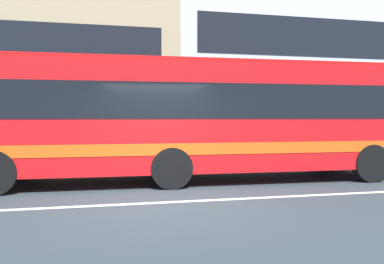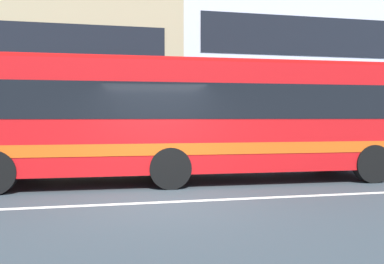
{
  "view_description": "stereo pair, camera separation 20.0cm",
  "coord_description": "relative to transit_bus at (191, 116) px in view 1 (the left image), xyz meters",
  "views": [
    {
      "loc": [
        -1.07,
        -7.5,
        1.72
      ],
      "look_at": [
        1.2,
        2.89,
        1.3
      ],
      "focal_mm": 35.43,
      "sensor_mm": 36.0,
      "label": 1
    },
    {
      "loc": [
        -0.87,
        -7.54,
        1.72
      ],
      "look_at": [
        1.2,
        2.89,
        1.3
      ],
      "focal_mm": 35.43,
      "sensor_mm": 36.0,
      "label": 2
    }
  ],
  "objects": [
    {
      "name": "transit_bus",
      "position": [
        0.0,
        0.0,
        0.0
      ],
      "size": [
        11.34,
        2.94,
        3.18
      ],
      "color": "red",
      "rests_on": "ground_plane"
    },
    {
      "name": "apartment_block_right",
      "position": [
        12.31,
        13.76,
        3.52
      ],
      "size": [
        21.81,
        9.49,
        10.55
      ],
      "color": "silver",
      "rests_on": "ground_plane"
    },
    {
      "name": "lane_centre_line",
      "position": [
        -1.1,
        -2.56,
        -1.75
      ],
      "size": [
        60.0,
        0.16,
        0.01
      ],
      "primitive_type": "cube",
      "color": "silver",
      "rests_on": "ground_plane"
    },
    {
      "name": "ground_plane",
      "position": [
        -1.1,
        -2.56,
        -1.75
      ],
      "size": [
        160.0,
        160.0,
        0.0
      ],
      "primitive_type": "plane",
      "color": "#343E44"
    }
  ]
}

